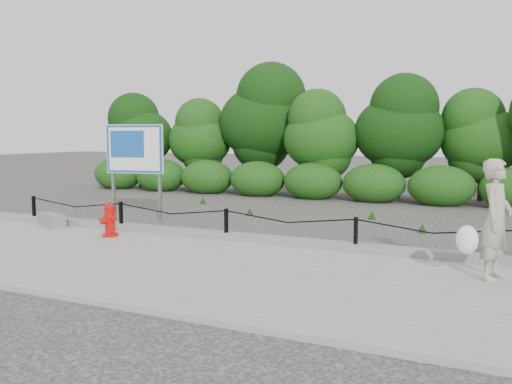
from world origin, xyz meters
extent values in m
plane|color=#2D2B28|center=(0.00, 0.00, 0.00)|extent=(90.00, 90.00, 0.00)
cube|color=gray|center=(0.00, -2.00, 0.04)|extent=(14.00, 4.00, 0.08)
cube|color=slate|center=(0.00, 0.05, 0.15)|extent=(14.00, 0.22, 0.14)
cube|color=black|center=(-5.00, 0.00, 0.38)|extent=(0.06, 0.06, 0.60)
cube|color=black|center=(-2.50, 0.00, 0.38)|extent=(0.06, 0.06, 0.60)
cube|color=black|center=(0.00, 0.00, 0.38)|extent=(0.06, 0.06, 0.60)
cube|color=black|center=(2.50, 0.00, 0.38)|extent=(0.06, 0.06, 0.60)
cylinder|color=black|center=(-3.75, 0.00, 0.60)|extent=(2.50, 0.02, 0.02)
cylinder|color=black|center=(-1.25, 0.00, 0.60)|extent=(2.50, 0.02, 0.02)
cylinder|color=black|center=(1.25, 0.00, 0.60)|extent=(2.50, 0.02, 0.02)
cylinder|color=black|center=(3.75, 0.00, 0.60)|extent=(2.50, 0.02, 0.02)
cylinder|color=black|center=(-8.50, 8.60, 0.91)|extent=(0.18, 0.18, 1.81)
ellipsoid|color=#194D12|center=(-8.50, 8.60, 2.18)|extent=(2.69, 2.32, 2.90)
cylinder|color=black|center=(-6.00, 9.00, 0.84)|extent=(0.18, 0.18, 1.69)
ellipsoid|color=#194D12|center=(-6.00, 9.00, 2.02)|extent=(2.50, 2.16, 2.70)
cylinder|color=black|center=(-3.50, 9.40, 1.14)|extent=(0.18, 0.18, 2.29)
ellipsoid|color=#194D12|center=(-3.50, 9.40, 2.75)|extent=(3.39, 2.93, 3.66)
cylinder|color=black|center=(-1.00, 8.60, 0.88)|extent=(0.18, 0.18, 1.76)
ellipsoid|color=#194D12|center=(-1.00, 8.60, 2.11)|extent=(2.60, 2.25, 2.81)
cylinder|color=black|center=(1.50, 9.00, 0.98)|extent=(0.18, 0.18, 1.96)
ellipsoid|color=#194D12|center=(1.50, 9.00, 2.36)|extent=(2.91, 2.51, 3.14)
cylinder|color=black|center=(4.00, 9.40, 0.86)|extent=(0.18, 0.18, 1.72)
ellipsoid|color=#194D12|center=(4.00, 9.40, 2.06)|extent=(2.54, 2.20, 2.75)
cylinder|color=#BE0C07|center=(-2.25, -0.65, 0.11)|extent=(0.40, 0.40, 0.05)
cylinder|color=#BE0C07|center=(-2.25, -0.65, 0.37)|extent=(0.25, 0.25, 0.47)
cylinder|color=#BE0C07|center=(-2.25, -0.65, 0.62)|extent=(0.29, 0.29, 0.04)
ellipsoid|color=#BE0C07|center=(-2.25, -0.65, 0.65)|extent=(0.26, 0.26, 0.15)
cylinder|color=#BE0C07|center=(-2.25, -0.65, 0.73)|extent=(0.07, 0.07, 0.04)
cylinder|color=#BE0C07|center=(-2.37, -0.60, 0.45)|extent=(0.12, 0.12, 0.10)
cylinder|color=#BE0C07|center=(-2.13, -0.69, 0.45)|extent=(0.12, 0.12, 0.10)
cylinder|color=#BE0C07|center=(-2.30, -0.78, 0.40)|extent=(0.16, 0.14, 0.13)
cylinder|color=slate|center=(-2.28, -0.76, 0.33)|extent=(0.01, 0.05, 0.10)
imported|color=#A6A08E|center=(4.69, -0.91, 0.91)|extent=(0.55, 0.69, 1.67)
ellipsoid|color=white|center=(4.34, -1.06, 0.63)|extent=(0.30, 0.23, 0.40)
cube|color=slate|center=(-4.20, -0.25, 0.22)|extent=(0.91, 0.60, 0.27)
cube|color=slate|center=(-3.87, 1.41, 1.16)|extent=(0.08, 0.08, 2.31)
cube|color=slate|center=(-2.68, 1.65, 1.16)|extent=(0.08, 0.08, 2.31)
cube|color=white|center=(-3.26, 1.48, 1.73)|extent=(1.43, 0.33, 1.16)
cube|color=#1650A0|center=(-3.26, 1.46, 1.73)|extent=(1.39, 0.28, 1.12)
cube|color=#1650A0|center=(-3.42, 1.41, 1.85)|extent=(0.85, 0.18, 0.64)
camera|label=1|loc=(4.83, -8.93, 2.06)|focal=38.00mm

